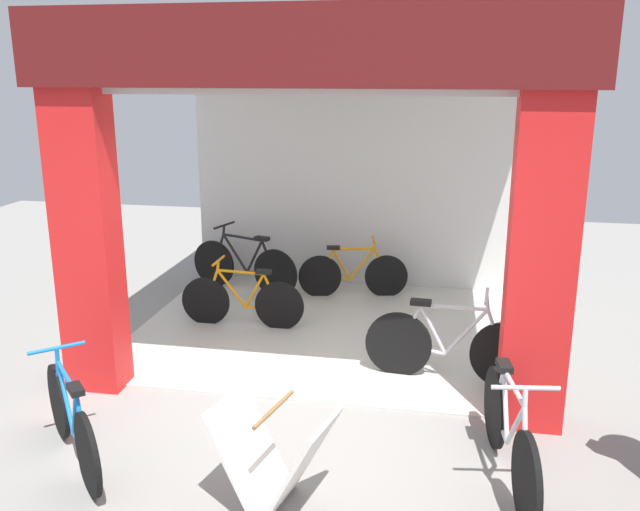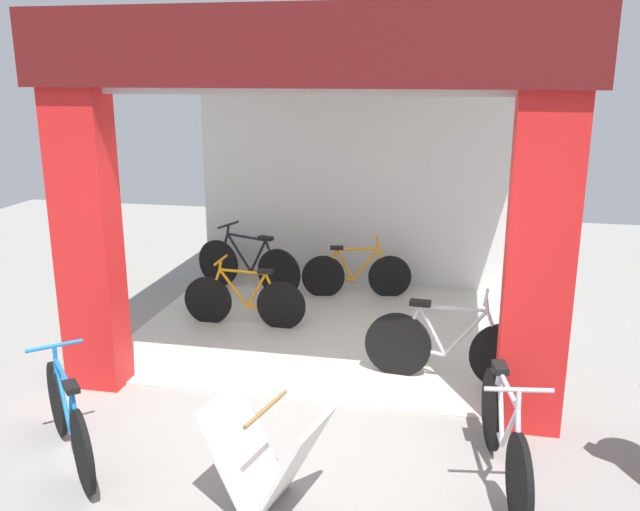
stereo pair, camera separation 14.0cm
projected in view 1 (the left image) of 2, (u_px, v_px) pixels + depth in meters
ground_plane at (302, 402)px, 6.23m from camera, size 17.04×17.04×0.00m
shop_facade at (334, 175)px, 7.41m from camera, size 4.72×3.98×3.45m
bicycle_inside_0 at (450, 346)px, 6.57m from camera, size 1.67×0.46×0.92m
bicycle_inside_1 at (353, 274)px, 9.04m from camera, size 1.44×0.41×0.80m
bicycle_inside_2 at (243, 301)px, 7.98m from camera, size 1.48×0.41×0.82m
bicycle_inside_3 at (244, 266)px, 9.27m from camera, size 1.60×0.58×0.91m
bicycle_parked_0 at (509, 435)px, 4.97m from camera, size 0.45×1.65×0.91m
bicycle_parked_1 at (72, 422)px, 5.20m from camera, size 1.10×1.18×0.86m
sandwich_board_sign at (275, 459)px, 4.63m from camera, size 0.92×0.72×0.78m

